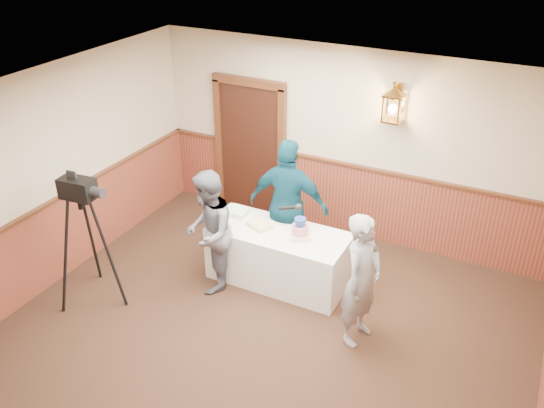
# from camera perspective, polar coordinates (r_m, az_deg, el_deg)

# --- Properties ---
(ground) EXTENTS (7.00, 7.00, 0.00)m
(ground) POSITION_cam_1_polar(r_m,az_deg,el_deg) (6.41, -4.40, -17.22)
(ground) COLOR black
(ground) RESTS_ON ground
(room_shell) EXTENTS (6.02, 7.02, 2.81)m
(room_shell) POSITION_cam_1_polar(r_m,az_deg,el_deg) (5.77, -3.11, -3.55)
(room_shell) COLOR #C7B695
(room_shell) RESTS_ON ground
(display_table) EXTENTS (1.80, 0.80, 0.75)m
(display_table) POSITION_cam_1_polar(r_m,az_deg,el_deg) (7.57, 0.69, -5.17)
(display_table) COLOR white
(display_table) RESTS_ON ground
(tiered_cake) EXTENTS (0.34, 0.34, 0.27)m
(tiered_cake) POSITION_cam_1_polar(r_m,az_deg,el_deg) (7.21, 2.79, -2.57)
(tiered_cake) COLOR beige
(tiered_cake) RESTS_ON display_table
(sheet_cake_yellow) EXTENTS (0.37, 0.33, 0.06)m
(sheet_cake_yellow) POSITION_cam_1_polar(r_m,az_deg,el_deg) (7.46, -1.24, -2.05)
(sheet_cake_yellow) COLOR #D2CC7D
(sheet_cake_yellow) RESTS_ON display_table
(sheet_cake_green) EXTENTS (0.32, 0.26, 0.07)m
(sheet_cake_green) POSITION_cam_1_polar(r_m,az_deg,el_deg) (7.76, -3.59, -0.76)
(sheet_cake_green) COLOR #A9EFA8
(sheet_cake_green) RESTS_ON display_table
(interviewer) EXTENTS (1.57, 0.98, 1.64)m
(interviewer) POSITION_cam_1_polar(r_m,az_deg,el_deg) (7.27, -6.29, -2.80)
(interviewer) COLOR #5A5A65
(interviewer) RESTS_ON ground
(baker) EXTENTS (0.49, 0.65, 1.62)m
(baker) POSITION_cam_1_polar(r_m,az_deg,el_deg) (6.48, 8.86, -7.46)
(baker) COLOR gray
(baker) RESTS_ON ground
(assistant_p) EXTENTS (1.12, 0.55, 1.85)m
(assistant_p) POSITION_cam_1_polar(r_m,az_deg,el_deg) (7.61, 1.65, -0.14)
(assistant_p) COLOR #0D3B4C
(assistant_p) RESTS_ON ground
(tv_camera_rig) EXTENTS (0.66, 0.62, 1.69)m
(tv_camera_rig) POSITION_cam_1_polar(r_m,az_deg,el_deg) (7.39, -17.74, -4.11)
(tv_camera_rig) COLOR black
(tv_camera_rig) RESTS_ON ground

